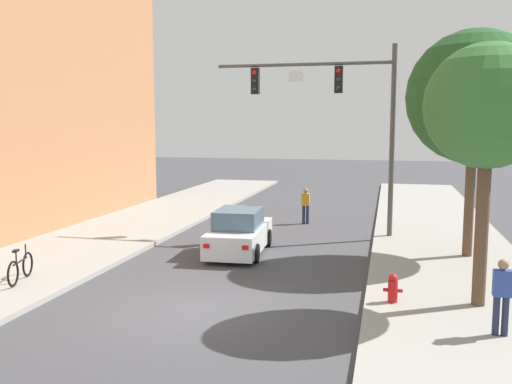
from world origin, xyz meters
name	(u,v)px	position (x,y,z in m)	size (l,w,h in m)	color
ground_plane	(198,310)	(0.00, 0.00, 0.00)	(120.00, 120.00, 0.00)	#424247
sidewalk_right	(477,330)	(6.50, 0.00, 0.07)	(5.00, 60.00, 0.15)	#99968E
traffic_signal_mast	(340,104)	(2.55, 9.86, 5.37)	(7.17, 0.38, 7.50)	#514C47
car_lead_white	(239,233)	(-0.61, 6.16, 0.72)	(2.01, 4.32, 1.60)	silver
pedestrian_crossing_road	(306,204)	(0.82, 12.55, 0.91)	(0.36, 0.22, 1.64)	#232847
pedestrian_sidewalk_right_walker	(502,293)	(6.87, -0.44, 1.06)	(0.36, 0.22, 1.64)	#232847
bicycle_leaning	(20,268)	(-5.54, 0.73, 0.54)	(0.52, 1.72, 0.98)	black
fire_hydrant	(393,288)	(4.69, 1.30, 0.51)	(0.48, 0.24, 0.72)	red
street_tree_nearest	(488,108)	(6.73, 1.57, 4.96)	(2.99, 2.99, 6.34)	brown
street_tree_second	(474,97)	(7.15, 6.96, 5.45)	(4.38, 4.38, 7.50)	brown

